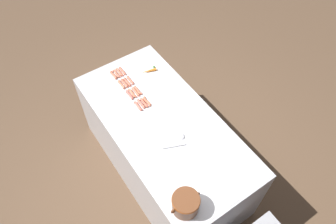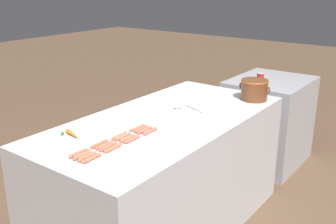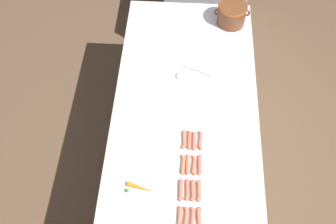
% 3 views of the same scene
% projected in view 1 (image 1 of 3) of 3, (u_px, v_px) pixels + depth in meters
% --- Properties ---
extents(ground_plane, '(20.00, 20.00, 0.00)m').
position_uv_depth(ground_plane, '(164.00, 167.00, 3.81)').
color(ground_plane, brown).
extents(griddle_counter, '(0.98, 2.02, 0.92)m').
position_uv_depth(griddle_counter, '(164.00, 147.00, 3.45)').
color(griddle_counter, '#BCBCC1').
rests_on(griddle_counter, ground_plane).
extents(hot_dog_0, '(0.03, 0.14, 0.02)m').
position_uv_depth(hot_dog_0, '(122.00, 71.00, 3.48)').
color(hot_dog_0, '#D76B52').
rests_on(hot_dog_0, griddle_counter).
extents(hot_dog_1, '(0.03, 0.14, 0.02)m').
position_uv_depth(hot_dog_1, '(130.00, 80.00, 3.39)').
color(hot_dog_1, '#D8684E').
rests_on(hot_dog_1, griddle_counter).
extents(hot_dog_2, '(0.03, 0.14, 0.02)m').
position_uv_depth(hot_dog_2, '(138.00, 90.00, 3.31)').
color(hot_dog_2, '#D16F52').
rests_on(hot_dog_2, griddle_counter).
extents(hot_dog_3, '(0.03, 0.14, 0.02)m').
position_uv_depth(hot_dog_3, '(147.00, 101.00, 3.22)').
color(hot_dog_3, '#D66E4D').
rests_on(hot_dog_3, griddle_counter).
extents(hot_dog_4, '(0.03, 0.14, 0.02)m').
position_uv_depth(hot_dog_4, '(119.00, 72.00, 3.46)').
color(hot_dog_4, '#D16F52').
rests_on(hot_dog_4, griddle_counter).
extents(hot_dog_5, '(0.03, 0.14, 0.02)m').
position_uv_depth(hot_dog_5, '(127.00, 82.00, 3.38)').
color(hot_dog_5, '#D66D51').
rests_on(hot_dog_5, griddle_counter).
extents(hot_dog_6, '(0.03, 0.14, 0.02)m').
position_uv_depth(hot_dog_6, '(136.00, 92.00, 3.30)').
color(hot_dog_6, '#CF6E52').
rests_on(hot_dog_6, griddle_counter).
extents(hot_dog_7, '(0.03, 0.14, 0.02)m').
position_uv_depth(hot_dog_7, '(144.00, 103.00, 3.21)').
color(hot_dog_7, '#CD654C').
rests_on(hot_dog_7, griddle_counter).
extents(hot_dog_8, '(0.03, 0.14, 0.02)m').
position_uv_depth(hot_dog_8, '(116.00, 74.00, 3.45)').
color(hot_dog_8, '#D26E52').
rests_on(hot_dog_8, griddle_counter).
extents(hot_dog_9, '(0.03, 0.14, 0.02)m').
position_uv_depth(hot_dog_9, '(124.00, 83.00, 3.37)').
color(hot_dog_9, '#CE694F').
rests_on(hot_dog_9, griddle_counter).
extents(hot_dog_10, '(0.03, 0.14, 0.02)m').
position_uv_depth(hot_dog_10, '(132.00, 93.00, 3.28)').
color(hot_dog_10, '#CB7251').
rests_on(hot_dog_10, griddle_counter).
extents(hot_dog_11, '(0.03, 0.14, 0.02)m').
position_uv_depth(hot_dog_11, '(141.00, 104.00, 3.20)').
color(hot_dog_11, '#D36B54').
rests_on(hot_dog_11, griddle_counter).
extents(hot_dog_12, '(0.03, 0.14, 0.02)m').
position_uv_depth(hot_dog_12, '(114.00, 75.00, 3.44)').
color(hot_dog_12, '#D16A4E').
rests_on(hot_dog_12, griddle_counter).
extents(hot_dog_13, '(0.03, 0.14, 0.02)m').
position_uv_depth(hot_dog_13, '(121.00, 85.00, 3.36)').
color(hot_dog_13, '#CD6C4E').
rests_on(hot_dog_13, griddle_counter).
extents(hot_dog_14, '(0.03, 0.14, 0.02)m').
position_uv_depth(hot_dog_14, '(129.00, 95.00, 3.27)').
color(hot_dog_14, '#D66455').
rests_on(hot_dog_14, griddle_counter).
extents(hot_dog_15, '(0.03, 0.14, 0.02)m').
position_uv_depth(hot_dog_15, '(138.00, 106.00, 3.18)').
color(hot_dog_15, '#D16955').
rests_on(hot_dog_15, griddle_counter).
extents(bean_pot, '(0.28, 0.22, 0.17)m').
position_uv_depth(bean_pot, '(186.00, 203.00, 2.49)').
color(bean_pot, brown).
rests_on(bean_pot, griddle_counter).
extents(serving_spoon, '(0.26, 0.14, 0.02)m').
position_uv_depth(serving_spoon, '(179.00, 139.00, 2.95)').
color(serving_spoon, '#B7B7BC').
rests_on(serving_spoon, griddle_counter).
extents(carrot, '(0.18, 0.07, 0.03)m').
position_uv_depth(carrot, '(149.00, 71.00, 3.47)').
color(carrot, orange).
rests_on(carrot, griddle_counter).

